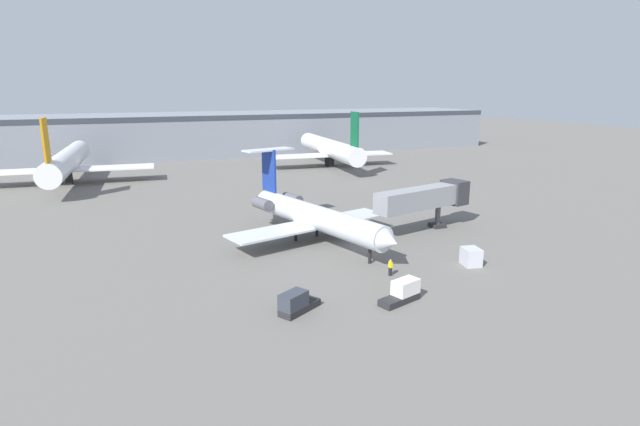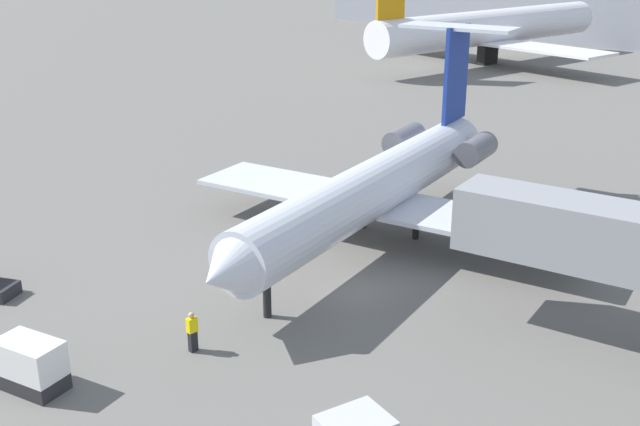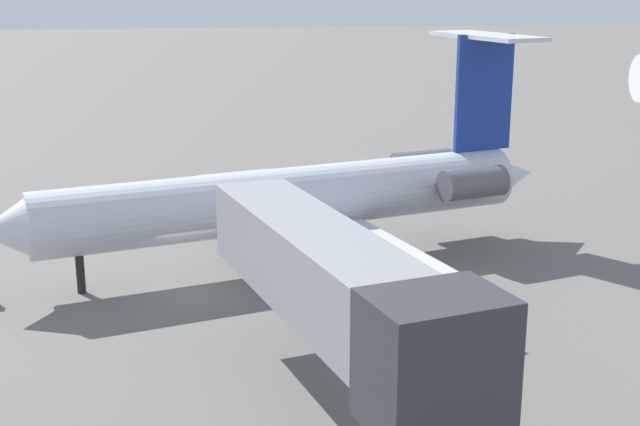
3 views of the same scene
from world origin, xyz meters
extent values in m
cube|color=#66635E|center=(0.00, 0.00, -0.05)|extent=(400.00, 400.00, 0.10)
cylinder|color=silver|center=(-2.48, 4.61, 3.13)|extent=(8.82, 22.95, 2.87)
cone|color=silver|center=(0.76, -7.26, 3.13)|extent=(3.21, 2.84, 2.72)
cone|color=silver|center=(-5.75, 16.58, 3.13)|extent=(3.04, 3.15, 2.44)
cube|color=silver|center=(2.85, 7.11, 1.99)|extent=(10.70, 6.85, 0.24)
cube|color=silver|center=(-8.35, 4.05, 1.99)|extent=(10.70, 6.85, 0.24)
cylinder|color=#595960|center=(-2.47, 13.43, 3.53)|extent=(2.29, 3.48, 1.50)
cylinder|color=#595960|center=(-6.97, 12.20, 3.53)|extent=(2.29, 3.48, 1.50)
cube|color=navy|center=(-5.25, 14.75, 7.42)|extent=(1.07, 3.15, 5.73)
cube|color=silver|center=(-5.25, 14.75, 10.19)|extent=(7.19, 4.11, 0.20)
cylinder|color=black|center=(0.02, -4.55, 0.85)|extent=(0.36, 0.36, 1.69)
cylinder|color=black|center=(-1.47, 6.96, 0.85)|extent=(0.36, 0.36, 1.69)
cylinder|color=black|center=(-4.55, 6.12, 0.85)|extent=(0.36, 0.36, 1.69)
cube|color=gray|center=(11.67, 3.98, 4.43)|extent=(14.16, 5.83, 2.60)
cube|color=#333338|center=(18.06, 5.54, 4.43)|extent=(3.09, 3.68, 3.20)
cylinder|color=#4C4C51|center=(15.06, 4.81, 1.57)|extent=(0.70, 0.70, 3.13)
cube|color=#262626|center=(15.06, 4.81, 0.25)|extent=(1.80, 1.80, 0.50)
cube|color=black|center=(0.25, -8.52, 0.42)|extent=(0.25, 0.33, 0.85)
cube|color=yellow|center=(0.25, -8.52, 1.15)|extent=(0.27, 0.41, 0.60)
sphere|color=tan|center=(0.25, -8.52, 1.57)|extent=(0.24, 0.24, 0.24)
cube|color=#262628|center=(-2.27, -14.48, 0.30)|extent=(4.24, 2.57, 0.60)
cube|color=white|center=(-1.51, -14.23, 1.25)|extent=(2.72, 2.08, 1.30)
cube|color=#262628|center=(-10.87, -12.82, 0.30)|extent=(4.16, 3.23, 0.60)
cube|color=#333842|center=(-11.56, -13.23, 1.25)|extent=(2.78, 2.42, 1.30)
cube|color=silver|center=(9.64, -9.04, 0.93)|extent=(2.07, 2.33, 1.86)
cube|color=gray|center=(0.00, 93.95, 5.62)|extent=(167.61, 25.66, 11.24)
cube|color=#333842|center=(0.00, 81.33, 10.64)|extent=(167.61, 0.60, 1.20)
cylinder|color=white|center=(-32.99, 57.94, 4.48)|extent=(6.89, 37.90, 4.17)
cube|color=orange|center=(-34.22, 41.13, 10.07)|extent=(0.59, 4.01, 7.00)
cube|color=white|center=(-32.99, 57.94, 2.80)|extent=(32.02, 8.28, 0.30)
cube|color=black|center=(-32.99, 57.94, 1.20)|extent=(1.20, 2.80, 2.40)
cylinder|color=white|center=(22.50, 59.13, 4.43)|extent=(6.76, 35.79, 4.06)
cube|color=#0C5933|center=(21.30, 43.39, 9.96)|extent=(0.60, 4.01, 7.00)
cube|color=white|center=(22.50, 59.13, 2.80)|extent=(30.26, 8.25, 0.30)
cube|color=black|center=(22.50, 59.13, 1.20)|extent=(1.20, 2.80, 2.40)
camera|label=1|loc=(-23.89, -49.51, 18.19)|focal=28.23mm
camera|label=2|loc=(23.18, -23.22, 15.55)|focal=43.50mm
camera|label=3|loc=(35.65, 0.10, 12.94)|focal=48.45mm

